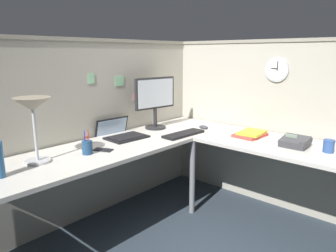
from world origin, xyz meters
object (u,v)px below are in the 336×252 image
object	(u,v)px
office_phone	(296,142)
monitor	(155,99)
book_stack	(251,134)
computer_mouse	(204,127)
wall_clock	(277,70)
pen_cup	(87,147)
cell_phone	(103,150)
coffee_mug	(329,146)
keyboard	(184,134)
laptop	(120,134)
desk_lamp_dome	(33,110)

from	to	relation	value
office_phone	monitor	bearing A→B (deg)	102.30
book_stack	computer_mouse	bearing A→B (deg)	95.21
office_phone	wall_clock	distance (m)	0.74
pen_cup	cell_phone	xyz separation A→B (m)	(0.13, -0.01, -0.05)
monitor	coffee_mug	bearing A→B (deg)	-78.69
office_phone	coffee_mug	size ratio (longest dim) A/B	2.15
office_phone	cell_phone	bearing A→B (deg)	135.38
keyboard	computer_mouse	world-z (taller)	computer_mouse
cell_phone	book_stack	distance (m)	1.31
keyboard	computer_mouse	xyz separation A→B (m)	(0.33, 0.01, 0.01)
keyboard	book_stack	world-z (taller)	book_stack
laptop	book_stack	size ratio (longest dim) A/B	1.34
computer_mouse	desk_lamp_dome	size ratio (longest dim) A/B	0.23
pen_cup	wall_clock	size ratio (longest dim) A/B	0.82
pen_cup	coffee_mug	distance (m)	1.80
office_phone	book_stack	bearing A→B (deg)	80.97
monitor	keyboard	xyz separation A→B (m)	(-0.02, -0.38, -0.28)
monitor	laptop	size ratio (longest dim) A/B	1.25
cell_phone	monitor	bearing A→B (deg)	-7.83
wall_clock	office_phone	bearing A→B (deg)	-135.92
computer_mouse	cell_phone	bearing A→B (deg)	172.04
laptop	desk_lamp_dome	distance (m)	0.90
keyboard	computer_mouse	bearing A→B (deg)	4.67
desk_lamp_dome	pen_cup	bearing A→B (deg)	-15.89
coffee_mug	computer_mouse	bearing A→B (deg)	90.05
pen_cup	wall_clock	xyz separation A→B (m)	(1.57, -0.72, 0.53)
desk_lamp_dome	wall_clock	bearing A→B (deg)	-23.25
laptop	keyboard	world-z (taller)	laptop
desk_lamp_dome	coffee_mug	bearing A→B (deg)	-41.97
laptop	coffee_mug	distance (m)	1.70
wall_clock	laptop	bearing A→B (deg)	138.78
laptop	office_phone	bearing A→B (deg)	-61.23
pen_cup	office_phone	xyz separation A→B (m)	(1.20, -1.07, -0.02)
book_stack	laptop	bearing A→B (deg)	131.79
computer_mouse	laptop	bearing A→B (deg)	152.18
keyboard	office_phone	distance (m)	0.94
laptop	keyboard	distance (m)	0.57
laptop	pen_cup	xyz separation A→B (m)	(-0.49, -0.22, 0.03)
desk_lamp_dome	coffee_mug	distance (m)	2.13
desk_lamp_dome	coffee_mug	world-z (taller)	desk_lamp_dome
computer_mouse	coffee_mug	world-z (taller)	coffee_mug
laptop	office_phone	world-z (taller)	laptop
coffee_mug	desk_lamp_dome	bearing A→B (deg)	138.03
computer_mouse	office_phone	world-z (taller)	office_phone
keyboard	computer_mouse	size ratio (longest dim) A/B	4.13
office_phone	wall_clock	size ratio (longest dim) A/B	0.94
desk_lamp_dome	book_stack	xyz separation A→B (m)	(1.61, -0.75, -0.34)
monitor	desk_lamp_dome	bearing A→B (deg)	-175.32
laptop	keyboard	xyz separation A→B (m)	(0.41, -0.40, -0.01)
wall_clock	pen_cup	bearing A→B (deg)	155.27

